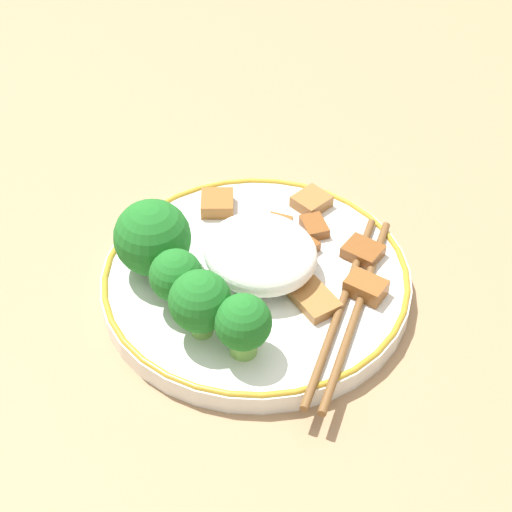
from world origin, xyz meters
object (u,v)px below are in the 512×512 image
(broccoli_back_right, at_px, (200,302))
(broccoli_mid_left, at_px, (243,324))
(plate, at_px, (256,281))
(chopsticks, at_px, (349,307))
(broccoli_back_left, at_px, (152,238))
(broccoli_back_center, at_px, (176,276))

(broccoli_back_right, distance_m, broccoli_mid_left, 0.04)
(plate, height_order, chopsticks, chopsticks)
(broccoli_back_left, height_order, broccoli_back_center, broccoli_back_left)
(broccoli_back_left, bearing_deg, broccoli_back_center, -109.06)
(broccoli_back_right, height_order, broccoli_mid_left, broccoli_back_right)
(broccoli_back_center, bearing_deg, broccoli_back_right, -103.22)
(broccoli_back_left, bearing_deg, chopsticks, -64.00)
(broccoli_back_left, bearing_deg, broccoli_mid_left, -97.66)
(broccoli_mid_left, height_order, chopsticks, broccoli_mid_left)
(broccoli_back_right, relative_size, chopsticks, 0.29)
(broccoli_back_right, xyz_separation_m, chopsticks, (0.09, -0.07, -0.03))
(broccoli_back_left, relative_size, broccoli_back_right, 1.13)
(broccoli_back_left, distance_m, broccoli_back_right, 0.08)
(broccoli_back_right, bearing_deg, plate, 9.50)
(broccoli_back_center, bearing_deg, chopsticks, -50.20)
(broccoli_back_left, xyz_separation_m, broccoli_back_center, (-0.01, -0.04, -0.00))
(broccoli_mid_left, xyz_separation_m, chopsticks, (0.08, -0.03, -0.03))
(broccoli_back_left, relative_size, chopsticks, 0.33)
(chopsticks, bearing_deg, plate, 104.24)
(broccoli_back_left, distance_m, chopsticks, 0.16)
(plate, height_order, broccoli_back_left, broccoli_back_left)
(broccoli_back_center, distance_m, broccoli_back_right, 0.03)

